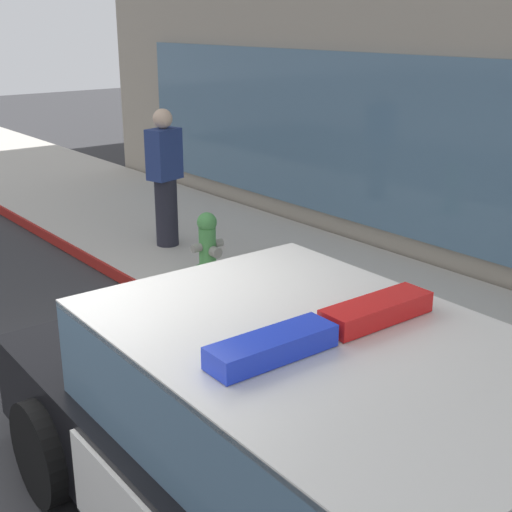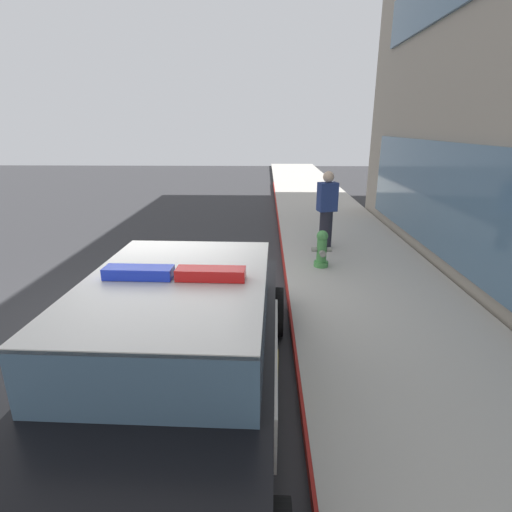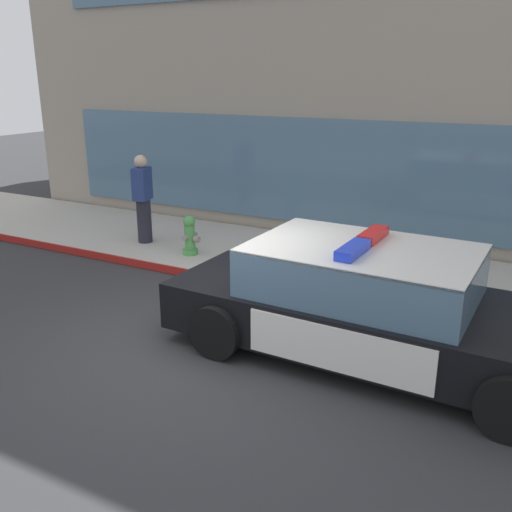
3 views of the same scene
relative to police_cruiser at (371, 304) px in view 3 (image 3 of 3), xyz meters
name	(u,v)px [view 3 (image 3 of 3)]	position (x,y,z in m)	size (l,w,h in m)	color
ground	(202,343)	(-1.98, -0.71, -0.68)	(48.00, 48.00, 0.00)	#303033
sidewalk	(308,263)	(-1.98, 2.74, -0.61)	(48.00, 2.93, 0.15)	#B2ADA3
curb_red_paint	(271,289)	(-1.98, 1.25, -0.61)	(28.80, 0.04, 0.14)	maroon
storefront_building	(459,58)	(-0.77, 8.97, 2.99)	(18.59, 9.53, 7.34)	gray
police_cruiser	(371,304)	(0.00, 0.00, 0.00)	(5.08, 2.27, 1.49)	black
fire_hydrant	(190,236)	(-4.00, 1.97, -0.18)	(0.34, 0.39, 0.73)	#4C994C
pedestrian_on_sidewalk	(143,199)	(-5.24, 2.21, 0.33)	(0.35, 0.45, 1.71)	#23232D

